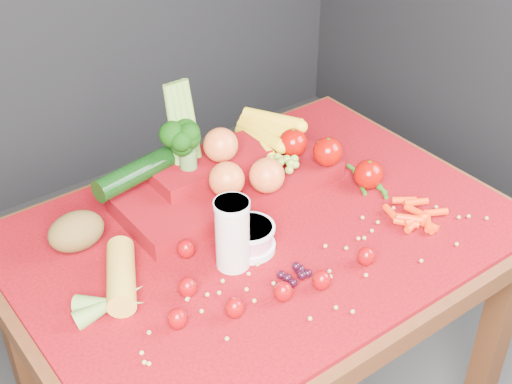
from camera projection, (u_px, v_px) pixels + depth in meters
table at (261, 266)px, 1.61m from camera, size 1.10×0.80×0.75m
red_cloth at (261, 231)px, 1.56m from camera, size 1.05×0.75×0.01m
milk_glass at (232, 232)px, 1.41m from camera, size 0.07×0.07×0.16m
yogurt_bowl at (250, 237)px, 1.48m from camera, size 0.11×0.11×0.06m
strawberry_scatter at (252, 282)px, 1.38m from camera, size 0.44×0.28×0.05m
dark_grape_cluster at (296, 276)px, 1.41m from camera, size 0.06×0.05×0.03m
soybean_scatter at (322, 277)px, 1.42m from camera, size 0.84×0.24×0.01m
corn_ear at (113, 295)px, 1.35m from camera, size 0.24×0.26×0.06m
potato at (76, 231)px, 1.48m from camera, size 0.12×0.09×0.08m
baby_carrot_pile at (415, 211)px, 1.58m from camera, size 0.18×0.17×0.03m
green_bean_pile at (368, 181)px, 1.70m from camera, size 0.14×0.12×0.01m
produce_mound at (232, 170)px, 1.64m from camera, size 0.61×0.35×0.27m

